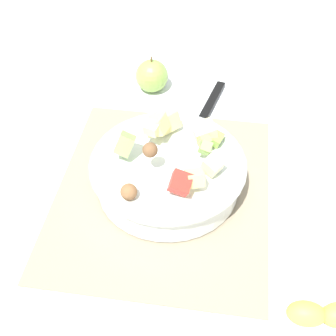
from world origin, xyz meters
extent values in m
plane|color=silver|center=(0.00, 0.00, 0.00)|extent=(2.40, 2.40, 0.00)
cube|color=gray|center=(0.00, 0.00, 0.00)|extent=(0.43, 0.37, 0.01)
cylinder|color=white|center=(0.01, -0.01, 0.03)|extent=(0.25, 0.25, 0.06)
torus|color=white|center=(0.01, -0.01, 0.06)|extent=(0.27, 0.27, 0.02)
cube|color=#93C160|center=(0.02, 0.07, 0.09)|extent=(0.04, 0.04, 0.05)
cube|color=red|center=(-0.05, -0.04, 0.09)|extent=(0.04, 0.04, 0.04)
cube|color=#E5D684|center=(0.07, 0.02, 0.10)|extent=(0.04, 0.05, 0.04)
cube|color=#E5D684|center=(0.10, 0.01, 0.08)|extent=(0.06, 0.06, 0.05)
cube|color=beige|center=(0.05, 0.03, 0.10)|extent=(0.03, 0.03, 0.02)
cube|color=beige|center=(0.08, -0.06, 0.08)|extent=(0.05, 0.05, 0.04)
cube|color=#93C160|center=(0.05, -0.07, 0.09)|extent=(0.03, 0.03, 0.03)
cube|color=beige|center=(0.00, -0.08, 0.08)|extent=(0.04, 0.04, 0.03)
cube|color=#E5D684|center=(-0.04, -0.06, 0.09)|extent=(0.04, 0.04, 0.03)
sphere|color=brown|center=(-0.01, 0.02, 0.11)|extent=(0.03, 0.04, 0.04)
cube|color=#93C160|center=(0.03, -0.07, 0.09)|extent=(0.03, 0.03, 0.03)
sphere|color=brown|center=(-0.07, 0.04, 0.08)|extent=(0.04, 0.04, 0.04)
cube|color=#8CB74C|center=(0.07, -0.08, 0.07)|extent=(0.03, 0.03, 0.03)
ellipsoid|color=black|center=(0.18, -0.04, 0.01)|extent=(0.06, 0.05, 0.01)
cube|color=black|center=(0.27, -0.06, 0.01)|extent=(0.14, 0.05, 0.01)
sphere|color=#8CB74C|center=(0.30, 0.07, 0.04)|extent=(0.07, 0.07, 0.07)
cylinder|color=brown|center=(0.30, 0.07, 0.08)|extent=(0.00, 0.00, 0.01)
ellipsoid|color=yellow|center=(-0.21, -0.23, 0.02)|extent=(0.04, 0.06, 0.04)
camera|label=1|loc=(-0.55, -0.09, 0.62)|focal=50.69mm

